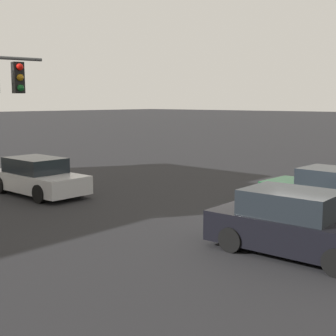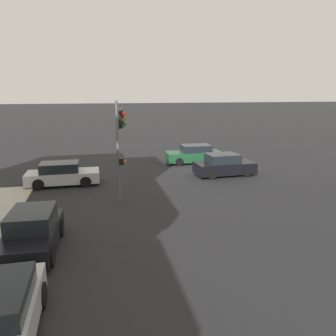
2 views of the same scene
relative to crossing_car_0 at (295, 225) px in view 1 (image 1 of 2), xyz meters
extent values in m
plane|color=black|center=(1.10, -2.24, -0.73)|extent=(300.00, 300.00, 0.00)
cylinder|color=#515456|center=(7.54, 3.24, 4.20)|extent=(0.56, 2.17, 0.10)
cube|color=black|center=(7.47, 2.88, 3.65)|extent=(0.36, 0.36, 0.90)
sphere|color=red|center=(7.28, 2.92, 3.95)|extent=(0.20, 0.20, 0.20)
sphere|color=#99660F|center=(7.28, 2.92, 3.65)|extent=(0.20, 0.20, 0.20)
sphere|color=#0F511E|center=(7.28, 2.92, 3.35)|extent=(0.20, 0.20, 0.20)
cube|color=black|center=(-0.04, 0.00, -0.17)|extent=(4.30, 2.05, 0.77)
cube|color=black|center=(0.13, 0.01, 0.52)|extent=(2.26, 1.74, 0.62)
cylinder|color=black|center=(1.30, -0.83, -0.41)|extent=(0.64, 0.25, 0.63)
cylinder|color=black|center=(1.23, 0.94, -0.41)|extent=(0.64, 0.25, 0.63)
cube|color=#194728|center=(0.90, -4.50, -0.16)|extent=(4.64, 1.95, 0.78)
cylinder|color=black|center=(2.35, -3.67, -0.40)|extent=(0.66, 0.24, 0.65)
cylinder|color=black|center=(2.31, -5.40, -0.40)|extent=(0.66, 0.24, 0.65)
cube|color=#B7B7BC|center=(11.04, 0.07, -0.19)|extent=(4.54, 1.87, 0.69)
cube|color=black|center=(11.22, 0.07, 0.45)|extent=(2.36, 1.64, 0.59)
cylinder|color=black|center=(9.64, -0.81, -0.38)|extent=(0.69, 0.22, 0.69)
cylinder|color=black|center=(9.63, 0.94, -0.38)|extent=(0.69, 0.22, 0.69)
cylinder|color=black|center=(12.45, -0.80, -0.38)|extent=(0.69, 0.22, 0.69)
cylinder|color=black|center=(12.44, 0.95, -0.38)|extent=(0.69, 0.22, 0.69)
camera|label=1|loc=(-5.06, 10.31, 2.98)|focal=50.00mm
camera|label=2|loc=(8.91, 21.42, 5.15)|focal=35.00mm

